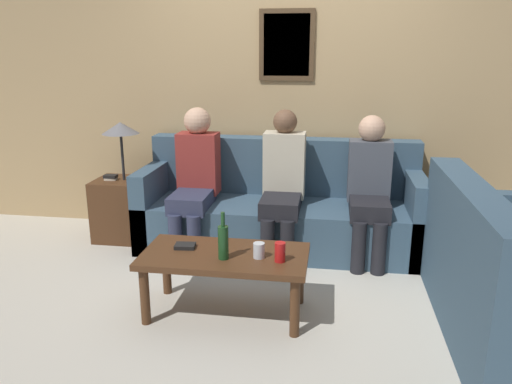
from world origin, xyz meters
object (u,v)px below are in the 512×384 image
(couch_main, at_px, (280,210))
(couch_side, at_px, (507,286))
(person_middle, at_px, (283,180))
(wine_bottle, at_px, (223,241))
(coffee_table, at_px, (225,262))
(person_left, at_px, (195,175))
(person_right, at_px, (369,184))
(drinking_glass, at_px, (259,250))

(couch_main, bearing_deg, couch_side, -40.03)
(couch_side, bearing_deg, person_middle, 53.33)
(couch_side, bearing_deg, wine_bottle, 92.78)
(coffee_table, bearing_deg, person_left, 114.16)
(person_left, xyz_separation_m, person_middle, (0.74, -0.00, -0.01))
(couch_main, bearing_deg, coffee_table, -99.97)
(couch_side, distance_m, person_right, 1.36)
(wine_bottle, relative_size, person_middle, 0.25)
(wine_bottle, distance_m, person_right, 1.51)
(couch_main, bearing_deg, person_middle, -77.30)
(wine_bottle, bearing_deg, person_right, 51.24)
(couch_side, xyz_separation_m, person_left, (-2.18, 1.08, 0.33))
(couch_side, height_order, coffee_table, couch_side)
(couch_main, relative_size, couch_side, 1.43)
(coffee_table, height_order, drinking_glass, drinking_glass)
(couch_side, xyz_separation_m, person_right, (-0.75, 1.09, 0.31))
(person_left, xyz_separation_m, person_right, (1.44, 0.01, -0.02))
(couch_main, xyz_separation_m, person_left, (-0.70, -0.16, 0.33))
(drinking_glass, height_order, person_right, person_right)
(couch_main, distance_m, person_middle, 0.36)
(person_left, height_order, person_right, person_left)
(couch_main, height_order, person_right, person_right)
(person_middle, bearing_deg, drinking_glass, -91.69)
(person_left, height_order, person_middle, person_left)
(couch_main, bearing_deg, person_right, -11.61)
(wine_bottle, distance_m, drinking_glass, 0.23)
(couch_side, xyz_separation_m, drinking_glass, (-1.47, -0.03, 0.15))
(person_left, relative_size, person_middle, 1.00)
(couch_side, relative_size, wine_bottle, 5.50)
(person_left, bearing_deg, coffee_table, -65.84)
(couch_side, relative_size, person_left, 1.38)
(person_left, bearing_deg, wine_bottle, -66.95)
(drinking_glass, bearing_deg, person_right, 57.07)
(person_right, bearing_deg, person_middle, -178.46)
(couch_main, height_order, person_middle, person_middle)
(person_left, distance_m, person_middle, 0.74)
(person_left, relative_size, person_right, 1.03)
(drinking_glass, distance_m, person_right, 1.35)
(person_left, distance_m, person_right, 1.44)
(wine_bottle, xyz_separation_m, drinking_glass, (0.21, 0.05, -0.07))
(couch_side, distance_m, coffee_table, 1.70)
(wine_bottle, xyz_separation_m, person_middle, (0.25, 1.16, 0.10))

